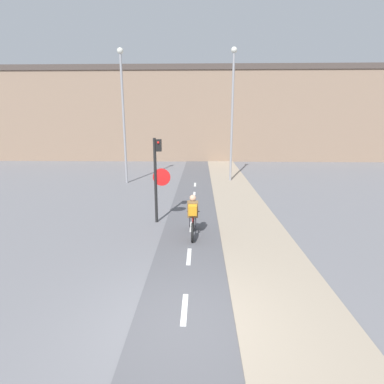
{
  "coord_description": "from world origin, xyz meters",
  "views": [
    {
      "loc": [
        0.31,
        -5.05,
        3.9
      ],
      "look_at": [
        0.0,
        6.15,
        1.2
      ],
      "focal_mm": 28.0,
      "sensor_mm": 36.0,
      "label": 1
    }
  ],
  "objects_px": {
    "traffic_light_pole": "(157,171)",
    "street_lamp_sidewalk": "(232,104)",
    "street_lamp_far": "(123,105)",
    "cyclist_near": "(193,217)"
  },
  "relations": [
    {
      "from": "traffic_light_pole",
      "to": "street_lamp_sidewalk",
      "type": "relative_size",
      "value": 0.4
    },
    {
      "from": "street_lamp_far",
      "to": "street_lamp_sidewalk",
      "type": "relative_size",
      "value": 0.98
    },
    {
      "from": "street_lamp_far",
      "to": "cyclist_near",
      "type": "height_order",
      "value": "street_lamp_far"
    },
    {
      "from": "street_lamp_sidewalk",
      "to": "cyclist_near",
      "type": "bearing_deg",
      "value": -102.86
    },
    {
      "from": "street_lamp_far",
      "to": "cyclist_near",
      "type": "relative_size",
      "value": 4.76
    },
    {
      "from": "traffic_light_pole",
      "to": "cyclist_near",
      "type": "bearing_deg",
      "value": -46.95
    },
    {
      "from": "street_lamp_sidewalk",
      "to": "cyclist_near",
      "type": "distance_m",
      "value": 10.77
    },
    {
      "from": "street_lamp_far",
      "to": "cyclist_near",
      "type": "distance_m",
      "value": 10.79
    },
    {
      "from": "street_lamp_far",
      "to": "street_lamp_sidewalk",
      "type": "distance_m",
      "value": 6.69
    },
    {
      "from": "traffic_light_pole",
      "to": "street_lamp_far",
      "type": "xyz_separation_m",
      "value": [
        -3.07,
        7.48,
        2.76
      ]
    }
  ]
}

